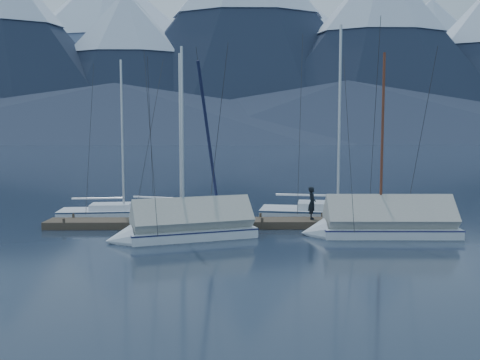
# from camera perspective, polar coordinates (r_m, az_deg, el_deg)

# --- Properties ---
(ground) EXTENTS (1000.00, 1000.00, 0.00)m
(ground) POSITION_cam_1_polar(r_m,az_deg,el_deg) (21.96, 0.08, -6.20)
(ground) COLOR black
(ground) RESTS_ON ground
(mountain_range) EXTENTS (877.00, 584.00, 150.50)m
(mountain_range) POSITION_cam_1_polar(r_m,az_deg,el_deg) (395.74, -0.26, 13.12)
(mountain_range) COLOR #475675
(mountain_range) RESTS_ON ground
(dock) EXTENTS (18.00, 1.50, 0.54)m
(dock) POSITION_cam_1_polar(r_m,az_deg,el_deg) (23.91, -0.00, -5.00)
(dock) COLOR #382D23
(dock) RESTS_ON ground
(mooring_posts) EXTENTS (15.12, 1.52, 0.35)m
(mooring_posts) POSITION_cam_1_polar(r_m,az_deg,el_deg) (23.86, -1.20, -4.43)
(mooring_posts) COLOR #382D23
(mooring_posts) RESTS_ON ground
(sailboat_open_left) EXTENTS (6.89, 2.89, 8.92)m
(sailboat_open_left) POSITION_cam_1_polar(r_m,az_deg,el_deg) (27.23, -11.91, -3.75)
(sailboat_open_left) COLOR silver
(sailboat_open_left) RESTS_ON ground
(sailboat_open_mid) EXTENTS (7.22, 3.99, 9.19)m
(sailboat_open_mid) POSITION_cam_1_polar(r_m,az_deg,el_deg) (26.11, -5.64, -4.03)
(sailboat_open_mid) COLOR silver
(sailboat_open_mid) RESTS_ON ground
(sailboat_open_right) EXTENTS (8.35, 3.86, 10.68)m
(sailboat_open_right) POSITION_cam_1_polar(r_m,az_deg,el_deg) (26.47, 12.13, -3.94)
(sailboat_open_right) COLOR silver
(sailboat_open_right) RESTS_ON ground
(sailboat_covered_near) EXTENTS (6.63, 2.85, 8.56)m
(sailboat_covered_near) POSITION_cam_1_polar(r_m,az_deg,el_deg) (22.57, 15.11, -4.97)
(sailboat_covered_near) COLOR silver
(sailboat_covered_near) RESTS_ON ground
(sailboat_covered_far) EXTENTS (6.43, 3.71, 8.65)m
(sailboat_covered_far) POSITION_cam_1_polar(r_m,az_deg,el_deg) (21.29, -6.70, -5.44)
(sailboat_covered_far) COLOR white
(sailboat_covered_far) RESTS_ON ground
(person) EXTENTS (0.42, 0.59, 1.53)m
(person) POSITION_cam_1_polar(r_m,az_deg,el_deg) (24.10, 8.09, -2.57)
(person) COLOR black
(person) RESTS_ON dock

